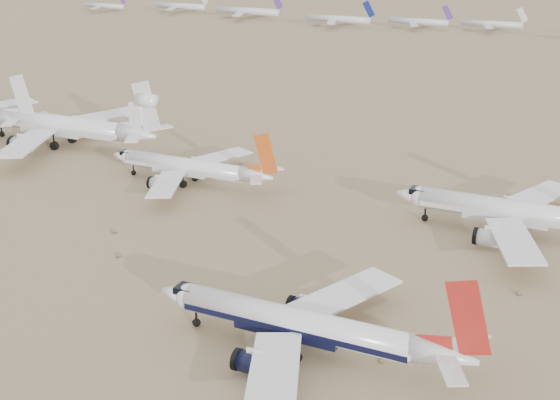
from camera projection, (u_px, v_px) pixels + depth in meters
name	position (u px, v px, depth m)	size (l,w,h in m)	color
ground	(224.00, 329.00, 117.62)	(7000.00, 7000.00, 0.00)	#7D6749
main_airliner	(309.00, 326.00, 109.26)	(46.88, 45.79, 16.54)	white
row2_gold_tail	(523.00, 214.00, 149.29)	(48.45, 47.39, 17.25)	white
row2_orange_tail	(191.00, 167.00, 178.37)	(41.28, 40.39, 14.73)	white
row2_white_trijet	(66.00, 126.00, 206.47)	(57.60, 56.29, 20.41)	white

